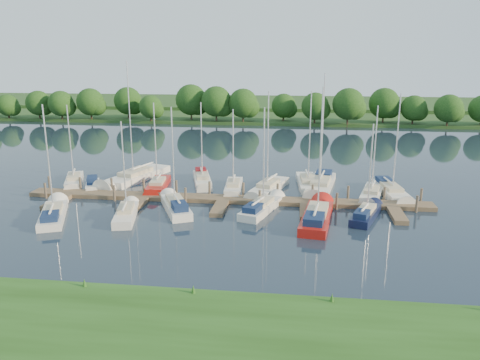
# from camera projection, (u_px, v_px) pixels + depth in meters

# --- Properties ---
(ground) EXTENTS (260.00, 260.00, 0.00)m
(ground) POSITION_uv_depth(u_px,v_px,m) (209.00, 230.00, 38.58)
(ground) COLOR #1A2835
(ground) RESTS_ON ground
(near_bank) EXTENTS (90.00, 10.00, 0.50)m
(near_bank) POSITION_uv_depth(u_px,v_px,m) (150.00, 340.00, 23.17)
(near_bank) COLOR #1F4313
(near_bank) RESTS_ON ground
(dock) EXTENTS (40.00, 6.00, 0.40)m
(dock) POSITION_uv_depth(u_px,v_px,m) (223.00, 201.00, 45.54)
(dock) COLOR #4E392B
(dock) RESTS_ON ground
(mooring_pilings) EXTENTS (38.24, 2.84, 2.00)m
(mooring_pilings) POSITION_uv_depth(u_px,v_px,m) (225.00, 194.00, 46.52)
(mooring_pilings) COLOR #473D33
(mooring_pilings) RESTS_ON ground
(far_shore) EXTENTS (180.00, 30.00, 0.60)m
(far_shore) POSITION_uv_depth(u_px,v_px,m) (268.00, 115.00, 110.45)
(far_shore) COLOR #24471B
(far_shore) RESTS_ON ground
(distant_hill) EXTENTS (220.00, 40.00, 1.40)m
(distant_hill) POSITION_uv_depth(u_px,v_px,m) (274.00, 103.00, 134.33)
(distant_hill) COLOR #2C4C21
(distant_hill) RESTS_ON ground
(treeline) EXTENTS (146.85, 9.55, 8.19)m
(treeline) POSITION_uv_depth(u_px,v_px,m) (261.00, 105.00, 97.02)
(treeline) COLOR #38281C
(treeline) RESTS_ON ground
(sailboat_n_0) EXTENTS (3.86, 7.05, 9.22)m
(sailboat_n_0) POSITION_uv_depth(u_px,v_px,m) (74.00, 182.00, 52.37)
(sailboat_n_0) COLOR silver
(sailboat_n_0) RESTS_ON ground
(motorboat) EXTENTS (2.72, 4.65, 1.52)m
(motorboat) POSITION_uv_depth(u_px,v_px,m) (92.00, 185.00, 50.69)
(motorboat) COLOR silver
(motorboat) RESTS_ON ground
(sailboat_n_2) EXTENTS (5.41, 11.08, 13.94)m
(sailboat_n_2) POSITION_uv_depth(u_px,v_px,m) (135.00, 178.00, 53.85)
(sailboat_n_2) COLOR silver
(sailboat_n_2) RESTS_ON ground
(sailboat_n_3) EXTENTS (2.50, 7.60, 9.62)m
(sailboat_n_3) POSITION_uv_depth(u_px,v_px,m) (158.00, 186.00, 50.50)
(sailboat_n_3) COLOR #A7150F
(sailboat_n_3) RESTS_ON ground
(sailboat_n_4) EXTENTS (3.34, 7.39, 9.46)m
(sailboat_n_4) POSITION_uv_depth(u_px,v_px,m) (202.00, 180.00, 52.87)
(sailboat_n_4) COLOR silver
(sailboat_n_4) RESTS_ON ground
(sailboat_n_5) EXTENTS (2.08, 7.05, 9.02)m
(sailboat_n_5) POSITION_uv_depth(u_px,v_px,m) (233.00, 188.00, 49.81)
(sailboat_n_5) COLOR silver
(sailboat_n_5) RESTS_ON ground
(sailboat_n_6) EXTENTS (4.02, 8.59, 10.94)m
(sailboat_n_6) POSITION_uv_depth(u_px,v_px,m) (268.00, 189.00, 49.37)
(sailboat_n_6) COLOR silver
(sailboat_n_6) RESTS_ON ground
(sailboat_n_7) EXTENTS (2.58, 8.53, 10.81)m
(sailboat_n_7) POSITION_uv_depth(u_px,v_px,m) (308.00, 184.00, 51.16)
(sailboat_n_7) COLOR silver
(sailboat_n_7) RESTS_ON ground
(sailboat_n_8) EXTENTS (3.76, 10.20, 12.70)m
(sailboat_n_8) POSITION_uv_depth(u_px,v_px,m) (320.00, 186.00, 50.52)
(sailboat_n_8) COLOR silver
(sailboat_n_8) RESTS_ON ground
(sailboat_n_9) EXTENTS (3.34, 7.63, 9.61)m
(sailboat_n_9) POSITION_uv_depth(u_px,v_px,m) (372.00, 195.00, 47.47)
(sailboat_n_9) COLOR silver
(sailboat_n_9) RESTS_ON ground
(sailboat_n_10) EXTENTS (2.97, 8.61, 10.75)m
(sailboat_n_10) POSITION_uv_depth(u_px,v_px,m) (391.00, 191.00, 48.39)
(sailboat_n_10) COLOR silver
(sailboat_n_10) RESTS_ON ground
(sailboat_s_0) EXTENTS (4.44, 8.04, 10.31)m
(sailboat_s_0) POSITION_uv_depth(u_px,v_px,m) (53.00, 214.00, 41.39)
(sailboat_s_0) COLOR silver
(sailboat_s_0) RESTS_ON ground
(sailboat_s_1) EXTENTS (2.86, 6.87, 8.96)m
(sailboat_s_1) POSITION_uv_depth(u_px,v_px,m) (126.00, 215.00, 41.38)
(sailboat_s_1) COLOR silver
(sailboat_s_1) RESTS_ON ground
(sailboat_s_2) EXTENTS (4.46, 7.48, 10.00)m
(sailboat_s_2) POSITION_uv_depth(u_px,v_px,m) (176.00, 207.00, 43.28)
(sailboat_s_2) COLOR silver
(sailboat_s_2) RESTS_ON ground
(sailboat_s_3) EXTENTS (3.69, 7.73, 9.90)m
(sailboat_s_3) POSITION_uv_depth(u_px,v_px,m) (262.00, 208.00, 43.10)
(sailboat_s_3) COLOR silver
(sailboat_s_3) RESTS_ON ground
(sailboat_s_4) EXTENTS (3.30, 9.44, 11.96)m
(sailboat_s_4) POSITION_uv_depth(u_px,v_px,m) (317.00, 218.00, 40.46)
(sailboat_s_4) COLOR #A7150F
(sailboat_s_4) RESTS_ON ground
(sailboat_s_5) EXTENTS (3.46, 6.66, 8.70)m
(sailboat_s_5) POSITION_uv_depth(u_px,v_px,m) (366.00, 215.00, 41.25)
(sailboat_s_5) COLOR black
(sailboat_s_5) RESTS_ON ground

